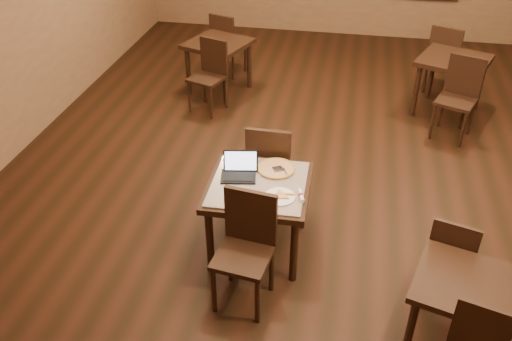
% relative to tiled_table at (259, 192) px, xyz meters
% --- Properties ---
extents(ground, '(10.00, 10.00, 0.00)m').
position_rel_tiled_table_xyz_m(ground, '(0.74, 1.24, -0.66)').
color(ground, black).
rests_on(ground, ground).
extents(tiled_table, '(0.94, 0.94, 0.76)m').
position_rel_tiled_table_xyz_m(tiled_table, '(0.00, 0.00, 0.00)').
color(tiled_table, black).
rests_on(tiled_table, ground).
extents(chair_main_near, '(0.50, 0.50, 1.04)m').
position_rel_tiled_table_xyz_m(chair_main_near, '(0.01, -0.61, -0.08)').
color(chair_main_near, black).
rests_on(chair_main_near, ground).
extents(chair_main_far, '(0.45, 0.45, 1.03)m').
position_rel_tiled_table_xyz_m(chair_main_far, '(-0.00, 0.61, -0.08)').
color(chair_main_far, black).
rests_on(chair_main_far, ground).
extents(laptop, '(0.35, 0.30, 0.22)m').
position_rel_tiled_table_xyz_m(laptop, '(-0.20, 0.10, 0.16)').
color(laptop, black).
rests_on(laptop, tiled_table).
extents(plate, '(0.27, 0.27, 0.01)m').
position_rel_tiled_table_xyz_m(plate, '(0.22, -0.18, 0.11)').
color(plate, white).
rests_on(plate, tiled_table).
extents(pizza_slice, '(0.21, 0.21, 0.02)m').
position_rel_tiled_table_xyz_m(pizza_slice, '(0.22, -0.18, 0.13)').
color(pizza_slice, beige).
rests_on(pizza_slice, plate).
extents(pizza_pan, '(0.35, 0.35, 0.01)m').
position_rel_tiled_table_xyz_m(pizza_pan, '(0.12, 0.24, 0.11)').
color(pizza_pan, silver).
rests_on(pizza_pan, tiled_table).
extents(pizza_whole, '(0.35, 0.35, 0.02)m').
position_rel_tiled_table_xyz_m(pizza_whole, '(0.12, 0.24, 0.12)').
color(pizza_whole, beige).
rests_on(pizza_whole, pizza_pan).
extents(spatula, '(0.18, 0.24, 0.01)m').
position_rel_tiled_table_xyz_m(spatula, '(0.14, 0.22, 0.13)').
color(spatula, silver).
rests_on(spatula, pizza_whole).
extents(napkin_roll, '(0.08, 0.17, 0.04)m').
position_rel_tiled_table_xyz_m(napkin_roll, '(0.40, -0.14, 0.12)').
color(napkin_roll, white).
rests_on(napkin_roll, tiled_table).
extents(other_table_a, '(1.11, 1.11, 0.80)m').
position_rel_tiled_table_xyz_m(other_table_a, '(2.04, 3.29, 0.01)').
color(other_table_a, black).
rests_on(other_table_a, ground).
extents(other_table_a_chair_near, '(0.58, 0.58, 1.04)m').
position_rel_tiled_table_xyz_m(other_table_a_chair_near, '(2.08, 2.68, -0.07)').
color(other_table_a_chair_near, black).
rests_on(other_table_a_chair_near, ground).
extents(other_table_a_chair_far, '(0.58, 0.58, 1.04)m').
position_rel_tiled_table_xyz_m(other_table_a_chair_far, '(2.01, 3.90, -0.07)').
color(other_table_a_chair_far, black).
rests_on(other_table_a_chair_far, ground).
extents(other_table_b, '(1.05, 1.05, 0.77)m').
position_rel_tiled_table_xyz_m(other_table_b, '(-1.24, 3.37, -0.02)').
color(other_table_b, black).
rests_on(other_table_b, ground).
extents(other_table_b_chair_near, '(0.55, 0.55, 0.99)m').
position_rel_tiled_table_xyz_m(other_table_b_chair_near, '(-1.21, 2.79, -0.10)').
color(other_table_b_chair_near, black).
rests_on(other_table_b_chair_near, ground).
extents(other_table_b_chair_far, '(0.55, 0.55, 0.99)m').
position_rel_tiled_table_xyz_m(other_table_b_chair_far, '(-1.27, 3.96, -0.10)').
color(other_table_b_chair_far, black).
rests_on(other_table_b_chair_far, ground).
extents(other_table_c, '(0.89, 0.89, 0.67)m').
position_rel_tiled_table_xyz_m(other_table_c, '(1.72, -0.82, -0.10)').
color(other_table_c, black).
rests_on(other_table_c, ground).
extents(other_table_c_chair_far, '(0.46, 0.46, 0.87)m').
position_rel_tiled_table_xyz_m(other_table_c_chair_far, '(1.70, -0.31, -0.17)').
color(other_table_c_chair_far, black).
rests_on(other_table_c_chair_far, ground).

